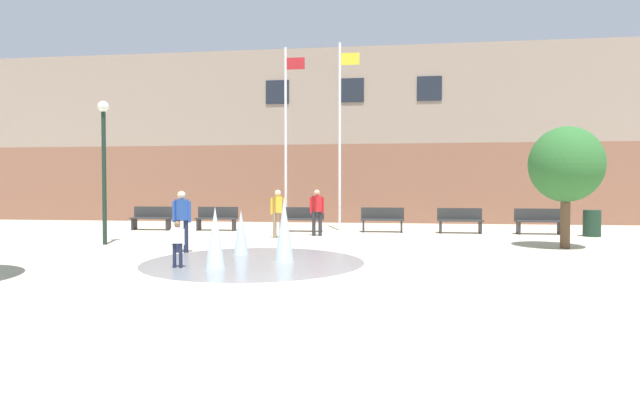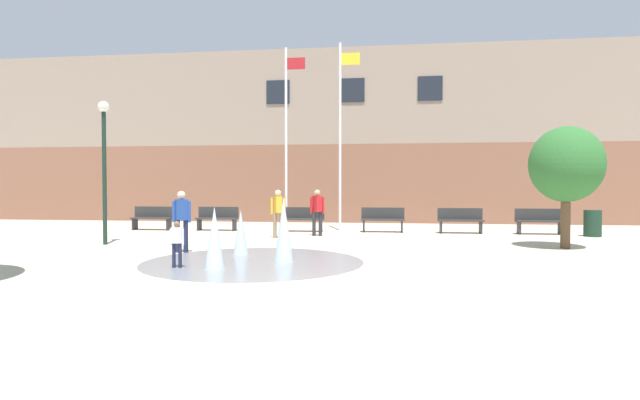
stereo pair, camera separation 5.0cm
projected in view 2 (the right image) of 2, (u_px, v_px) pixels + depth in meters
ground_plane at (283, 304)px, 7.25m from camera, size 100.00×100.00×0.00m
library_building at (356, 141)px, 25.98m from camera, size 36.00×6.05×8.13m
splash_fountain at (252, 240)px, 11.27m from camera, size 4.99×4.99×1.46m
park_bench_far_left at (153, 218)px, 19.46m from camera, size 1.60×0.44×0.91m
park_bench_left_of_flagpoles at (217, 218)px, 19.22m from camera, size 1.60×0.44×0.91m
park_bench_under_left_flagpole at (303, 219)px, 18.77m from camera, size 1.60×0.44×0.91m
park_bench_center at (383, 219)px, 18.53m from camera, size 1.60×0.44×0.91m
park_bench_under_right_flagpole at (460, 220)px, 18.08m from camera, size 1.60×0.44×0.91m
park_bench_near_trashcan at (539, 221)px, 17.69m from camera, size 1.60×0.44×0.91m
adult_watching at (278, 210)px, 16.42m from camera, size 0.50×0.39×1.59m
adult_in_red at (182, 216)px, 12.86m from camera, size 0.50×0.37×1.59m
child_running at (177, 240)px, 10.46m from camera, size 0.31×0.15×0.99m
adult_near_bench at (317, 209)px, 17.11m from camera, size 0.50×0.39×1.59m
flagpole_left at (287, 133)px, 19.36m from camera, size 0.80×0.10×7.07m
flagpole_right at (341, 131)px, 19.09m from camera, size 0.80×0.10×7.18m
lamp_post_left_lane at (104, 152)px, 14.55m from camera, size 0.32×0.32×4.19m
trash_can at (593, 223)px, 16.90m from camera, size 0.56×0.56×0.90m
street_tree_near_building at (566, 165)px, 13.63m from camera, size 1.95×1.95×3.35m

